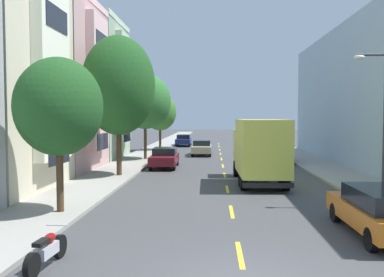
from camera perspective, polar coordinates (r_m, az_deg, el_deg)
ground_plane at (r=39.11m, az=3.98°, el=-2.37°), size 160.00×160.00×0.00m
sidewalk_left at (r=37.65m, az=-6.85°, el=-2.49°), size 3.20×120.00×0.14m
sidewalk_right at (r=37.92m, az=14.83°, el=-2.53°), size 3.20×120.00×0.14m
lane_centerline_dashes at (r=33.64m, az=4.15°, el=-3.25°), size 0.14×47.20×0.01m
townhouse_third_rose at (r=30.77m, az=-23.39°, el=6.33°), size 11.99×7.74×11.56m
townhouse_fourth_sage at (r=38.26m, az=-18.87°, el=6.01°), size 13.13×7.74×11.96m
street_tree_nearest at (r=16.08m, az=-17.81°, el=4.13°), size 3.23×3.23×5.71m
street_tree_second at (r=25.45m, az=-10.05°, el=7.15°), size 4.39×4.39×8.37m
street_tree_third at (r=34.94m, az=-6.45°, el=5.07°), size 4.32×4.32×7.10m
street_tree_farthest at (r=44.52m, az=-4.41°, el=3.62°), size 3.49×3.49×6.00m
street_lamp at (r=18.12m, az=24.50°, el=2.92°), size 1.35×0.28×6.11m
delivery_box_truck at (r=22.95m, az=9.24°, el=-1.29°), size 2.53×7.05×3.51m
parked_hatchback_sky at (r=58.67m, az=8.02°, el=0.14°), size 1.75×4.01×1.50m
parked_wagon_orange at (r=14.12m, az=24.30°, el=-8.96°), size 1.88×4.72×1.50m
parked_sedan_navy at (r=51.81m, az=-1.17°, el=-0.22°), size 1.85×4.52×1.43m
parked_sedan_burgundy at (r=29.89m, az=-3.78°, el=-2.60°), size 1.86×4.52×1.43m
parked_suv_teal at (r=34.10m, az=11.54°, el=-1.56°), size 2.06×4.84×1.93m
moving_champagne_sedan at (r=39.44m, az=1.35°, el=-1.23°), size 1.80×4.50×1.43m
parked_motorcycle at (r=11.03m, az=-19.28°, el=-14.33°), size 0.62×2.05×0.90m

